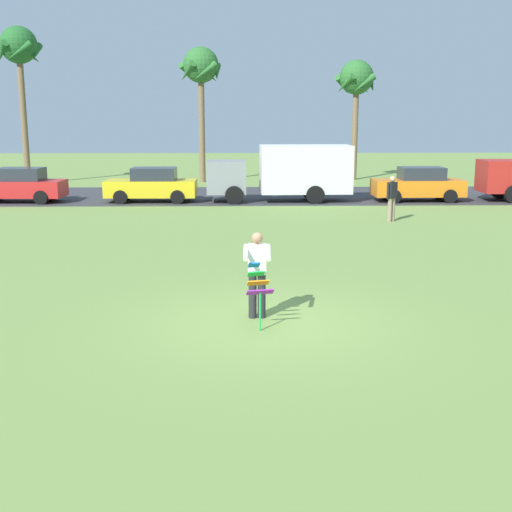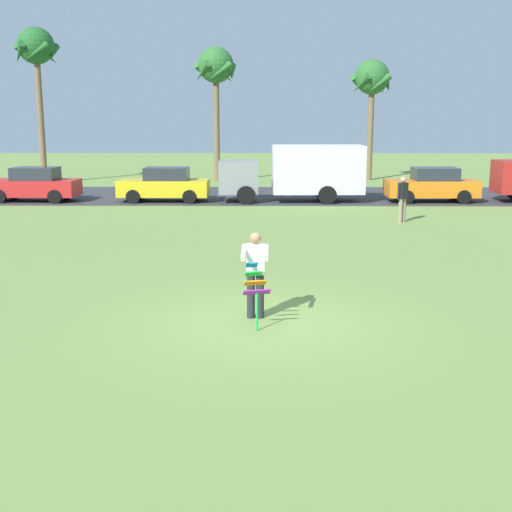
% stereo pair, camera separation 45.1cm
% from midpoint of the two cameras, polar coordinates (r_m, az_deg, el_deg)
% --- Properties ---
extents(ground_plane, '(120.00, 120.00, 0.00)m').
position_cam_midpoint_polar(ground_plane, '(13.02, -0.04, -5.70)').
color(ground_plane, olive).
extents(road_strip, '(120.00, 8.00, 0.01)m').
position_cam_midpoint_polar(road_strip, '(33.61, -0.80, 5.25)').
color(road_strip, '#38383D').
rests_on(road_strip, ground).
extents(person_kite_flyer, '(0.54, 0.66, 1.73)m').
position_cam_midpoint_polar(person_kite_flyer, '(13.02, -0.90, -1.37)').
color(person_kite_flyer, '#26262B').
rests_on(person_kite_flyer, ground).
extents(kite_held, '(0.53, 0.69, 1.22)m').
position_cam_midpoint_polar(kite_held, '(12.43, -0.86, -2.57)').
color(kite_held, blue).
rests_on(kite_held, ground).
extents(parked_car_red, '(4.26, 1.96, 1.60)m').
position_cam_midpoint_polar(parked_car_red, '(32.89, -20.13, 5.72)').
color(parked_car_red, red).
rests_on(parked_car_red, ground).
extents(parked_car_yellow, '(4.22, 1.87, 1.60)m').
position_cam_midpoint_polar(parked_car_yellow, '(31.45, -9.38, 6.03)').
color(parked_car_yellow, yellow).
rests_on(parked_car_yellow, ground).
extents(parked_truck_grey_van, '(6.75, 2.24, 2.62)m').
position_cam_midpoint_polar(parked_truck_grey_van, '(31.14, 2.33, 7.30)').
color(parked_truck_grey_van, gray).
rests_on(parked_truck_grey_van, ground).
extents(parked_car_orange, '(4.22, 1.87, 1.60)m').
position_cam_midpoint_polar(parked_car_orange, '(32.18, 13.44, 5.99)').
color(parked_car_orange, orange).
rests_on(parked_car_orange, ground).
extents(palm_tree_left_near, '(2.58, 2.71, 8.95)m').
position_cam_midpoint_polar(palm_tree_left_near, '(41.68, -20.06, 16.18)').
color(palm_tree_left_near, brown).
rests_on(palm_tree_left_near, ground).
extents(palm_tree_right_near, '(2.58, 2.71, 7.95)m').
position_cam_midpoint_polar(palm_tree_right_near, '(40.71, -5.10, 15.64)').
color(palm_tree_right_near, brown).
rests_on(palm_tree_right_near, ground).
extents(palm_tree_centre_far, '(2.58, 2.71, 7.33)m').
position_cam_midpoint_polar(palm_tree_centre_far, '(42.42, 8.34, 14.63)').
color(palm_tree_centre_far, brown).
rests_on(palm_tree_centre_far, ground).
extents(person_walker_near, '(0.47, 0.40, 1.73)m').
position_cam_midpoint_polar(person_walker_near, '(25.67, 11.14, 5.01)').
color(person_walker_near, gray).
rests_on(person_walker_near, ground).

